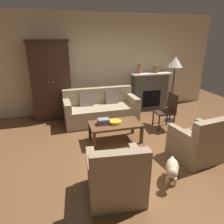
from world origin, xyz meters
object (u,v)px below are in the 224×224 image
Objects in this scene: fireplace at (149,90)px; armchair_near_right at (198,144)px; dog at (172,168)px; floor_lamp at (175,66)px; book_stack at (103,122)px; couch at (101,110)px; coffee_table at (115,125)px; mantel_vase_bronze at (156,69)px; fruit_bowl at (115,122)px; armchair_near_left at (116,178)px; side_chair_wooden at (168,109)px; armoire at (51,80)px; mantel_vase_terracotta at (139,68)px.

fireplace is 1.43× the size of armchair_near_right.
floor_lamp is at bearing 60.18° from dog.
fireplace is 4.71× the size of book_stack.
book_stack is (-0.21, -1.19, 0.16)m from couch.
coffee_table is 2.80m from mantel_vase_bronze.
fruit_bowl is at bearing 106.91° from dog.
fireplace is 0.65× the size of couch.
couch is 2.65m from armchair_near_right.
book_stack is at bearing 82.62° from armchair_near_left.
armchair_near_left is 2.73m from side_chair_wooden.
fruit_bowl is 1.19× the size of mantel_vase_bronze.
fireplace reaches higher than fruit_bowl.
armoire is 3.93m from armchair_near_right.
couch is 1.13× the size of floor_lamp.
mantel_vase_terracotta is 0.34× the size of side_chair_wooden.
couch is at bearing 149.20° from side_chair_wooden.
fireplace is at bearing 44.12° from book_stack.
mantel_vase_terracotta reaches higher than mantel_vase_bronze.
armchair_near_right reaches higher than dog.
armchair_near_right is (1.26, -1.08, -0.14)m from fruit_bowl.
couch is at bearing 100.56° from dog.
book_stack is at bearing 143.68° from armchair_near_right.
armchair_near_left is at bearing -163.10° from armchair_near_right.
fireplace is 3.69m from dog.
book_stack is at bearing -138.68° from mantel_vase_bronze.
couch is 1.76× the size of coffee_table.
coffee_table is at bearing -3.17° from book_stack.
side_chair_wooden is at bearing 62.69° from dog.
mantel_vase_bronze is at bearing 78.41° from armchair_near_right.
fruit_bowl is at bearing -134.59° from mantel_vase_bronze.
floor_lamp reaches higher than mantel_vase_bronze.
book_stack is 0.53× the size of dog.
fireplace is 0.69m from mantel_vase_bronze.
coffee_table is at bearing -134.76° from mantel_vase_bronze.
book_stack is 0.16× the size of floor_lamp.
dog is at bearing 4.02° from armchair_near_left.
couch is 7.06× the size of fruit_bowl.
armoire reaches higher than book_stack.
dog is (-1.41, -3.45, -0.99)m from mantel_vase_bronze.
mantel_vase_bronze is (1.92, 0.69, 0.92)m from couch.
dog is at bearing -73.47° from coffee_table.
mantel_vase_terracotta is 0.56m from mantel_vase_bronze.
armoire is at bearing 160.18° from floor_lamp.
fireplace is at bearing 80.74° from side_chair_wooden.
book_stack is (-0.25, 0.03, 0.03)m from fruit_bowl.
coffee_table is 3.62× the size of mantel_vase_terracotta.
armchair_near_left is (-0.42, -2.83, -0.00)m from couch.
mantel_vase_bronze reaches higher than book_stack.
mantel_vase_terracotta reaches higher than couch.
floor_lamp is (3.04, -1.09, 0.42)m from armoire.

